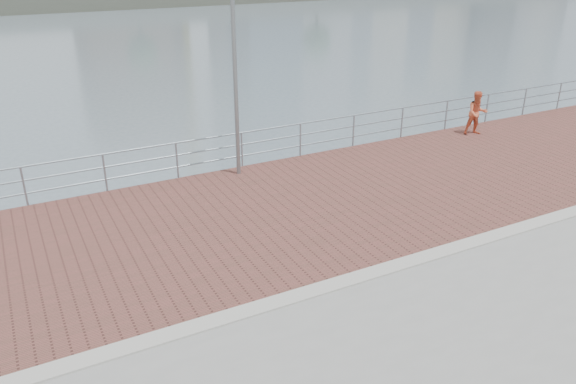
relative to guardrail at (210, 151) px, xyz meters
name	(u,v)px	position (x,y,z in m)	size (l,w,h in m)	color
water	(331,364)	(0.00, -7.00, -2.69)	(400.00, 400.00, 0.00)	slate
brick_lane	(259,216)	(0.00, -3.40, -0.68)	(40.00, 6.80, 0.02)	brown
curb	(334,285)	(0.00, -7.00, -0.66)	(40.00, 0.40, 0.06)	#B7B5AD
guardrail	(210,151)	(0.00, 0.00, 0.00)	(39.06, 0.06, 1.13)	#8C9EA8
street_lamp	(240,27)	(0.70, -0.95, 3.64)	(0.44, 1.29, 6.09)	gray
bystander	(477,113)	(9.79, -0.94, 0.11)	(0.76, 0.59, 1.57)	#E86B44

